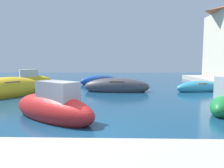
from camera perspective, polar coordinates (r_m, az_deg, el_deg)
The scene contains 8 objects.
ground at distance 6.81m, azimuth -9.04°, elevation -12.46°, with size 80.00×80.00×0.00m, color navy.
quay_promenade at distance 7.00m, azimuth 28.25°, elevation -10.45°, with size 44.00×32.00×0.50m.
moored_boat_0 at distance 15.44m, azimuth 1.28°, elevation -0.73°, with size 4.92×1.71×1.33m.
moored_boat_1 at distance 16.94m, azimuth 22.70°, elevation -0.90°, with size 3.91×2.26×1.01m.
moored_boat_3 at distance 21.25m, azimuth -21.22°, elevation 0.89°, with size 3.92×3.13×1.80m.
moored_boat_4 at distance 14.84m, azimuth -26.89°, elevation -1.35°, with size 4.05×5.08×1.59m.
moored_boat_5 at distance 8.28m, azimuth -15.94°, elevation -6.26°, with size 4.26×3.63×1.74m.
moored_boat_7 at distance 21.06m, azimuth -3.52°, elevation 0.88°, with size 4.15×3.41×1.16m.
Camera 1 is at (1.21, -6.36, 2.13)m, focal length 33.27 mm.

